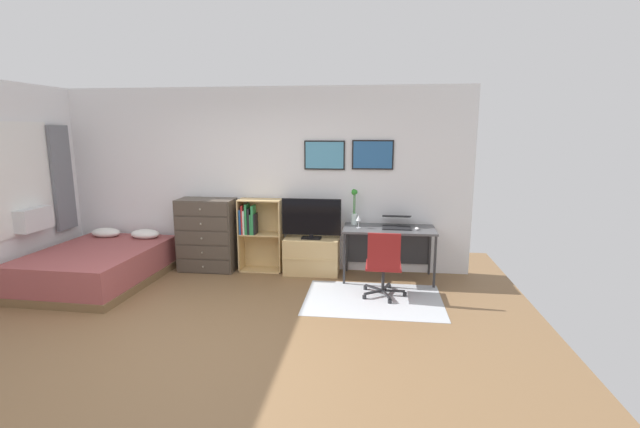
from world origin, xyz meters
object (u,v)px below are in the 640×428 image
Objects in this scene: desk at (389,236)px; bookshelf at (257,230)px; television at (311,219)px; computer_mouse at (417,229)px; bamboo_vase at (354,207)px; laptop at (397,222)px; wine_glass at (359,219)px; office_chair at (384,263)px; tv_stand at (312,256)px; bed at (98,265)px; dresser at (207,235)px.

bookshelf is at bearing 177.43° from desk.
desk is (1.11, -0.01, -0.22)m from television.
bookshelf is at bearing 174.45° from computer_mouse.
bookshelf is at bearing -179.50° from bamboo_vase.
laptop reaches higher than desk.
wine_glass is at bearing -166.44° from laptop.
bookshelf is 6.01× the size of wine_glass.
wine_glass reaches higher than office_chair.
bamboo_vase is (0.61, 0.07, 0.73)m from tv_stand.
bed is 3.65m from wine_glass.
laptop is at bearing -0.46° from dresser.
laptop is 0.31m from computer_mouse.
bamboo_vase is at bearing 115.26° from office_chair.
bookshelf is (2.03, 0.81, 0.38)m from bed.
bookshelf is 2.11× the size of bamboo_vase.
bookshelf is 2.06m from laptop.
television reaches higher than desk.
bed is 4.42m from computer_mouse.
wine_glass is at bearing 179.43° from computer_mouse.
television reaches higher than wine_glass.
wine_glass is (0.07, -0.23, -0.12)m from bamboo_vase.
office_chair is at bearing -63.58° from wine_glass.
office_chair is at bearing -39.58° from tv_stand.
dresser reaches higher than computer_mouse.
television reaches higher than bed.
office_chair is at bearing -17.75° from dresser.
television is 1.00× the size of office_chair.
bookshelf reaches higher than desk.
bookshelf reaches higher than wine_glass.
bookshelf is 2.33m from computer_mouse.
television is 1.49m from computer_mouse.
computer_mouse is 0.94m from bamboo_vase.
television is at bearing 174.35° from computer_mouse.
office_chair is 4.78× the size of wine_glass.
television is 1.99× the size of laptop.
computer_mouse is (2.32, -0.22, 0.13)m from bookshelf.
dresser is 2.11× the size of bamboo_vase.
tv_stand is at bearing 173.49° from computer_mouse.
desk is 0.52m from wine_glass.
tv_stand is 0.93× the size of television.
wine_glass is (0.68, -0.16, 0.61)m from tv_stand.
tv_stand is at bearing -173.59° from bamboo_vase.
wine_glass is at bearing -8.14° from bookshelf.
office_chair is (2.60, -0.83, -0.08)m from dresser.
tv_stand is 1.55× the size of bamboo_vase.
wine_glass reaches higher than laptop.
bed is 3.90m from office_chair.
desk is at bearing -11.33° from bamboo_vase.
desk is 2.93× the size of laptop.
bed is at bearing -172.30° from computer_mouse.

